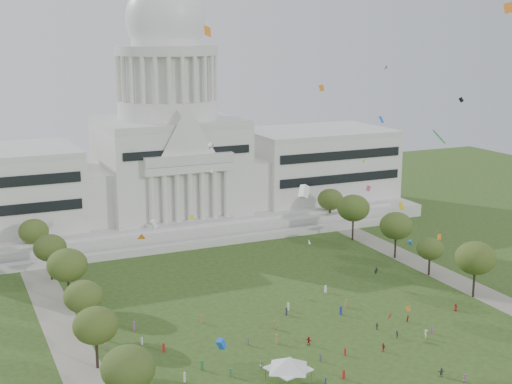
% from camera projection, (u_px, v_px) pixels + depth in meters
% --- Properties ---
extents(ground, '(400.00, 400.00, 0.00)m').
position_uv_depth(ground, '(353.00, 361.00, 135.98)').
color(ground, '#2D4818').
rests_on(ground, ground).
extents(capitol, '(160.00, 64.50, 91.30)m').
position_uv_depth(capitol, '(170.00, 155.00, 232.16)').
color(capitol, beige).
rests_on(capitol, ground).
extents(path_left, '(8.00, 160.00, 0.04)m').
position_uv_depth(path_left, '(70.00, 344.00, 143.40)').
color(path_left, gray).
rests_on(path_left, ground).
extents(path_right, '(8.00, 160.00, 0.04)m').
position_uv_depth(path_right, '(451.00, 278.00, 181.92)').
color(path_right, gray).
rests_on(path_right, ground).
extents(row_tree_l_1, '(8.86, 8.86, 12.59)m').
position_uv_depth(row_tree_l_1, '(128.00, 368.00, 113.70)').
color(row_tree_l_1, black).
rests_on(row_tree_l_1, ground).
extents(row_tree_l_2, '(8.42, 8.42, 11.97)m').
position_uv_depth(row_tree_l_2, '(96.00, 326.00, 131.44)').
color(row_tree_l_2, black).
rests_on(row_tree_l_2, ground).
extents(row_tree_r_2, '(9.55, 9.55, 13.58)m').
position_uv_depth(row_tree_r_2, '(476.00, 258.00, 167.10)').
color(row_tree_r_2, black).
rests_on(row_tree_r_2, ground).
extents(row_tree_l_3, '(8.12, 8.12, 11.55)m').
position_uv_depth(row_tree_l_3, '(83.00, 297.00, 146.67)').
color(row_tree_l_3, black).
rests_on(row_tree_l_3, ground).
extents(row_tree_r_3, '(7.01, 7.01, 9.98)m').
position_uv_depth(row_tree_r_3, '(430.00, 249.00, 182.93)').
color(row_tree_r_3, black).
rests_on(row_tree_r_3, ground).
extents(row_tree_l_4, '(9.29, 9.29, 13.21)m').
position_uv_depth(row_tree_l_4, '(67.00, 265.00, 162.87)').
color(row_tree_l_4, black).
rests_on(row_tree_l_4, ground).
extents(row_tree_r_4, '(9.19, 9.19, 13.06)m').
position_uv_depth(row_tree_r_4, '(396.00, 226.00, 196.43)').
color(row_tree_r_4, black).
rests_on(row_tree_r_4, ground).
extents(row_tree_l_5, '(8.33, 8.33, 11.85)m').
position_uv_depth(row_tree_l_5, '(50.00, 248.00, 179.16)').
color(row_tree_l_5, black).
rests_on(row_tree_l_5, ground).
extents(row_tree_r_5, '(9.82, 9.82, 13.96)m').
position_uv_depth(row_tree_r_5, '(353.00, 208.00, 213.70)').
color(row_tree_r_5, black).
rests_on(row_tree_r_5, ground).
extents(row_tree_l_6, '(8.19, 8.19, 11.64)m').
position_uv_depth(row_tree_l_6, '(34.00, 231.00, 194.66)').
color(row_tree_l_6, black).
rests_on(row_tree_l_6, ground).
extents(row_tree_r_6, '(8.42, 8.42, 11.97)m').
position_uv_depth(row_tree_r_6, '(330.00, 199.00, 230.96)').
color(row_tree_r_6, black).
rests_on(row_tree_r_6, ground).
extents(event_tent, '(11.16, 11.16, 5.09)m').
position_uv_depth(event_tent, '(288.00, 363.00, 126.65)').
color(event_tent, '#4C4C4C').
rests_on(event_tent, ground).
extents(person_0, '(0.99, 0.93, 1.71)m').
position_uv_depth(person_0, '(456.00, 307.00, 160.53)').
color(person_0, '#B21E1E').
rests_on(person_0, ground).
extents(person_2, '(0.90, 0.73, 1.59)m').
position_uv_depth(person_2, '(408.00, 319.00, 154.26)').
color(person_2, '#B21E1E').
rests_on(person_2, ground).
extents(person_3, '(0.60, 1.03, 1.53)m').
position_uv_depth(person_3, '(397.00, 335.00, 146.20)').
color(person_3, '#26262B').
rests_on(person_3, ground).
extents(person_4, '(0.71, 1.10, 1.76)m').
position_uv_depth(person_4, '(383.00, 347.00, 140.11)').
color(person_4, '#B21E1E').
rests_on(person_4, ground).
extents(person_5, '(1.45, 1.76, 1.80)m').
position_uv_depth(person_5, '(309.00, 341.00, 142.90)').
color(person_5, '#B21E1E').
rests_on(person_5, ground).
extents(person_6, '(0.61, 0.83, 1.56)m').
position_uv_depth(person_6, '(464.00, 378.00, 127.78)').
color(person_6, '#994C8C').
rests_on(person_6, ground).
extents(person_7, '(0.83, 0.86, 1.90)m').
position_uv_depth(person_7, '(325.00, 383.00, 125.61)').
color(person_7, navy).
rests_on(person_7, ground).
extents(person_8, '(0.90, 0.64, 1.71)m').
position_uv_depth(person_8, '(261.00, 365.00, 132.56)').
color(person_8, silver).
rests_on(person_8, ground).
extents(person_9, '(1.18, 1.36, 1.87)m').
position_uv_depth(person_9, '(426.00, 334.00, 146.08)').
color(person_9, silver).
rests_on(person_9, ground).
extents(person_10, '(0.72, 0.99, 1.51)m').
position_uv_depth(person_10, '(377.00, 326.00, 150.45)').
color(person_10, '#4C4C51').
rests_on(person_10, ground).
extents(person_11, '(1.68, 1.03, 1.70)m').
position_uv_depth(person_11, '(441.00, 372.00, 129.79)').
color(person_11, '#4C4C51').
rests_on(person_11, ground).
extents(distant_crowd, '(64.17, 40.06, 1.92)m').
position_uv_depth(distant_crowd, '(257.00, 336.00, 145.10)').
color(distant_crowd, '#26262B').
rests_on(distant_crowd, ground).
extents(kite_swarm, '(87.55, 94.37, 64.54)m').
position_uv_depth(kite_swarm, '(351.00, 197.00, 134.26)').
color(kite_swarm, yellow).
rests_on(kite_swarm, ground).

